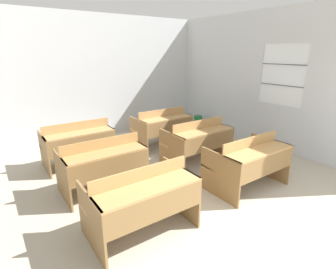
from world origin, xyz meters
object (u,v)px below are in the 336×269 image
bench_front_left (142,198)px  bench_front_right (249,161)px  bench_third_left (78,142)px  wastepaper_bin (198,122)px  bench_second_left (103,163)px  bench_second_right (198,140)px  bench_third_right (162,126)px

bench_front_left → bench_front_right: bearing=0.0°
bench_front_right → bench_third_left: same height
bench_front_right → wastepaper_bin: (1.70, 3.19, -0.30)m
bench_front_left → bench_second_left: same height
bench_second_left → bench_third_left: same height
bench_second_left → bench_second_right: size_ratio=1.00×
bench_front_right → bench_third_right: bearing=90.2°
bench_front_right → bench_third_left: (-2.01, 2.53, 0.00)m
bench_third_right → bench_front_right: bearing=-89.8°
bench_second_right → wastepaper_bin: (1.69, 1.92, -0.30)m
bench_second_left → bench_second_right: bearing=-0.3°
bench_front_left → bench_front_right: size_ratio=1.00×
bench_front_left → bench_third_left: size_ratio=1.00×
bench_front_right → bench_third_left: bearing=128.5°
bench_front_left → bench_third_right: bearing=51.8°
bench_second_right → bench_third_left: size_ratio=1.00×
bench_second_left → wastepaper_bin: (3.70, 1.91, -0.30)m
bench_second_right → bench_third_left: 2.38m
bench_second_left → bench_third_left: size_ratio=1.00×
bench_front_left → bench_second_left: 1.28m
bench_front_right → bench_second_left: same height
bench_second_left → bench_third_left: 1.25m
bench_front_left → bench_third_left: same height
wastepaper_bin → bench_front_right: bearing=-118.0°
bench_third_right → bench_second_right: bearing=-89.1°
bench_third_right → bench_front_left: bearing=-128.2°
bench_front_left → bench_second_left: (0.01, 1.28, 0.00)m
bench_third_left → bench_third_right: same height
bench_front_right → bench_third_left: size_ratio=1.00×
bench_second_left → bench_third_right: bearing=32.3°
bench_front_left → bench_front_right: 2.01m
bench_front_left → bench_second_right: same height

